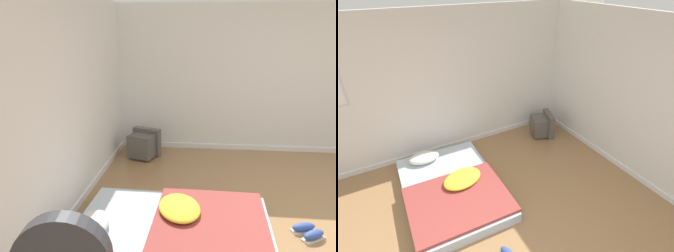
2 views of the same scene
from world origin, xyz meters
TOP-DOWN VIEW (x-y plane):
  - wall_back at (-0.01, 3.01)m, footprint 8.05×0.08m
  - mattress_bed at (-0.03, 1.74)m, footprint 1.48×2.07m
  - crt_tv at (2.26, 2.47)m, footprint 0.53×0.56m

SIDE VIEW (x-z plane):
  - mattress_bed at x=-0.03m, z-range -0.04..0.26m
  - crt_tv at x=2.26m, z-range -0.01..0.48m
  - wall_back at x=-0.01m, z-range -0.01..2.59m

